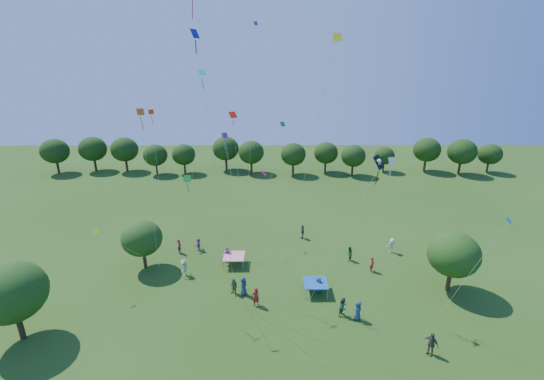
{
  "coord_description": "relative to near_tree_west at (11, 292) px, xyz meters",
  "views": [
    {
      "loc": [
        -0.16,
        -12.54,
        20.39
      ],
      "look_at": [
        0.0,
        14.0,
        11.0
      ],
      "focal_mm": 24.0,
      "sensor_mm": 36.0,
      "label": 1
    }
  ],
  "objects": [
    {
      "name": "crowd_person_10",
      "position": [
        31.07,
        -1.82,
        -3.29
      ],
      "size": [
        1.1,
        1.16,
        1.88
      ],
      "primitive_type": "imported",
      "rotation": [
        0.0,
        0.0,
        5.43
      ],
      "color": "#474039",
      "rests_on": "ground"
    },
    {
      "name": "small_kite_7",
      "position": [
        12.93,
        9.45,
        11.37
      ],
      "size": [
        3.69,
        2.26,
        18.46
      ],
      "color": "#0ED4C3"
    },
    {
      "name": "tent_blue",
      "position": [
        23.52,
        5.83,
        -3.19
      ],
      "size": [
        2.2,
        2.2,
        1.1
      ],
      "color": "#18509D",
      "rests_on": "ground"
    },
    {
      "name": "small_kite_1",
      "position": [
        6.67,
        16.24,
        8.21
      ],
      "size": [
        2.12,
        5.66,
        14.17
      ],
      "color": "red"
    },
    {
      "name": "small_kite_4",
      "position": [
        34.61,
        -0.75,
        4.37
      ],
      "size": [
        2.76,
        2.19,
        9.38
      ],
      "color": "#1175B1"
    },
    {
      "name": "crowd_person_11",
      "position": [
        14.74,
        11.41,
        -3.34
      ],
      "size": [
        1.63,
        1.53,
        1.77
      ],
      "primitive_type": "imported",
      "rotation": [
        0.0,
        0.0,
        0.72
      ],
      "color": "#AB6493",
      "rests_on": "ground"
    },
    {
      "name": "small_kite_3",
      "position": [
        19.59,
        7.77,
        7.36
      ],
      "size": [
        3.27,
        0.5,
        14.3
      ],
      "color": "#18853B"
    },
    {
      "name": "crowd_person_14",
      "position": [
        25.47,
        2.54,
        -3.36
      ],
      "size": [
        0.93,
        0.93,
        1.73
      ],
      "primitive_type": "imported",
      "rotation": [
        0.0,
        0.0,
        0.78
      ],
      "color": "#225134",
      "rests_on": "ground"
    },
    {
      "name": "crowd_person_0",
      "position": [
        26.59,
        2.04,
        -3.36
      ],
      "size": [
        0.58,
        0.91,
        1.73
      ],
      "primitive_type": "imported",
      "rotation": [
        0.0,
        0.0,
        1.43
      ],
      "color": "navy",
      "rests_on": "ground"
    },
    {
      "name": "crowd_person_1",
      "position": [
        18.03,
        3.94,
        -3.3
      ],
      "size": [
        0.82,
        0.73,
        1.85
      ],
      "primitive_type": "imported",
      "rotation": [
        0.0,
        0.0,
        3.68
      ],
      "color": "maroon",
      "rests_on": "ground"
    },
    {
      "name": "crowd_person_13",
      "position": [
        29.75,
        9.42,
        -3.41
      ],
      "size": [
        0.61,
        0.72,
        1.64
      ],
      "primitive_type": "imported",
      "rotation": [
        0.0,
        0.0,
        1.14
      ],
      "color": "maroon",
      "rests_on": "ground"
    },
    {
      "name": "crowd_person_8",
      "position": [
        27.85,
        11.57,
        -3.4
      ],
      "size": [
        0.71,
        0.92,
        1.65
      ],
      "primitive_type": "imported",
      "rotation": [
        0.0,
        0.0,
        4.33
      ],
      "color": "#214D28",
      "rests_on": "ground"
    },
    {
      "name": "small_kite_8",
      "position": [
        19.11,
        16.42,
        3.08
      ],
      "size": [
        3.47,
        1.68,
        7.27
      ],
      "color": "#F50E43"
    },
    {
      "name": "near_tree_north",
      "position": [
        6.23,
        10.29,
        -0.81
      ],
      "size": [
        4.09,
        4.09,
        5.27
      ],
      "color": "#422B19",
      "rests_on": "ground"
    },
    {
      "name": "near_tree_west",
      "position": [
        0.0,
        0.0,
        0.0
      ],
      "size": [
        5.07,
        5.07,
        6.52
      ],
      "color": "#422B19",
      "rests_on": "ground"
    },
    {
      "name": "treeline",
      "position": [
        17.73,
        44.95,
        -0.14
      ],
      "size": [
        88.01,
        8.77,
        6.77
      ],
      "color": "#422B19",
      "rests_on": "ground"
    },
    {
      "name": "crowd_person_9",
      "position": [
        10.68,
        8.79,
        -3.35
      ],
      "size": [
        0.79,
        1.24,
        1.76
      ],
      "primitive_type": "imported",
      "rotation": [
        0.0,
        0.0,
        4.46
      ],
      "color": "#B5A690",
      "rests_on": "ground"
    },
    {
      "name": "crowd_person_4",
      "position": [
        23.25,
        16.9,
        -3.35
      ],
      "size": [
        0.53,
        1.06,
        1.75
      ],
      "primitive_type": "imported",
      "rotation": [
        0.0,
        0.0,
        4.65
      ],
      "color": "#443E36",
      "rests_on": "ground"
    },
    {
      "name": "crowd_person_2",
      "position": [
        15.95,
        5.59,
        -3.43
      ],
      "size": [
        0.88,
        0.79,
        1.59
      ],
      "primitive_type": "imported",
      "rotation": [
        0.0,
        0.0,
        5.68
      ],
      "color": "#2A5926",
      "rests_on": "ground"
    },
    {
      "name": "small_kite_6",
      "position": [
        28.41,
        4.38,
        6.65
      ],
      "size": [
        2.38,
        0.67,
        12.08
      ],
      "color": "white"
    },
    {
      "name": "small_kite_10",
      "position": [
        22.36,
        0.8,
        12.18
      ],
      "size": [
        4.09,
        1.6,
        20.72
      ],
      "color": "yellow"
    },
    {
      "name": "pirate_kite",
      "position": [
        27.73,
        4.39,
        8.5
      ],
      "size": [
        5.64,
        1.96,
        12.14
      ],
      "color": "black"
    },
    {
      "name": "crowd_person_5",
      "position": [
        11.12,
        13.96,
        -3.44
      ],
      "size": [
        0.73,
        1.53,
        1.57
      ],
      "primitive_type": "imported",
      "rotation": [
        0.0,
        0.0,
        4.57
      ],
      "color": "#A864AB",
      "rests_on": "ground"
    },
    {
      "name": "small_kite_0",
      "position": [
        8.86,
        6.74,
        9.24
      ],
      "size": [
        0.88,
        1.89,
        15.58
      ],
      "color": "orange"
    },
    {
      "name": "small_kite_5",
      "position": [
        17.52,
        13.51,
        11.4
      ],
      "size": [
        1.54,
        3.06,
        22.69
      ],
      "color": "#A91C93"
    },
    {
      "name": "small_kite_2",
      "position": [
        4.63,
        6.69,
        1.06
      ],
      "size": [
        4.85,
        2.47,
        5.05
      ],
      "color": "yellow"
    },
    {
      "name": "crowd_person_3",
      "position": [
        33.0,
        13.3,
        -3.36
      ],
      "size": [
        1.24,
        0.83,
        1.74
      ],
      "primitive_type": "imported",
      "rotation": [
        0.0,
        0.0,
        5.97
      ],
      "color": "beige",
      "rests_on": "ground"
    },
    {
      "name": "red_high_kite",
      "position": [
        13.68,
        10.3,
        17.85
      ],
      "size": [
        5.42,
        7.83,
        26.35
      ],
      "color": "red"
    },
    {
      "name": "crowd_person_7",
      "position": [
        9.13,
        13.31,
        -3.37
      ],
      "size": [
        0.53,
        0.71,
        1.72
      ],
      "primitive_type": "imported",
      "rotation": [
        0.0,
        0.0,
        1.78
      ],
      "color": "maroon",
      "rests_on": "ground"
    },
    {
      "name": "small_kite_9",
      "position": [
        15.88,
        12.1,
        9.22
      ],
      "size": [
        1.23,
        0.82,
        14.57
      ],
      "color": "red"
    },
    {
      "name": "tent_red_stripe",
      "position": [
        15.49,
        10.76,
        -3.19
      ],
      "size": [
        2.2,
        2.2,
        1.1
      ],
      "color": "#F41C40",
      "rests_on": "ground"
    },
    {
      "name": "small_kite_11",
      "position": [
        13.53,
        3.56,
        5.9
      ],
      "size": [
        3.54,
        1.43,
        10.93
      ],
      "color": "#178228"
    },
    {
      "name": "crowd_person_12",
      "position": [
        16.85,
        5.54,
        -3.31
      ],
      "size": [
        0.79,
        1.02,
        1.83
      ],
      "primitive_type": "imported",
      "rotation": [
        0.0,
        0.0,
        1.95
      ],
      "color": "navy",
      "rests_on": "ground"
    },
    {
      "name": "small_kite_12",
      "position": [
        15.01,
        2.12,
        13.05
      ],
      "size": [
        1.69,
        4.05,
        21.0
      ],
      "color": "#1212B8"
    },
    {
      "name": "small_kite_13",
      "position": [
        14.74,
        15.4,
        6.77
      ],
      "size": [
        2.65,
        4.81,
        11.83
      ],
      "color": "#6C1A9C"
    },
    {
      "name": "crowd_person_6",
      "position": [
        23.83,
        5.9,
        -3.46
      ],
      "size": [
        0.68,
        0.86,
        1.54
      ],
      "primitive_type": "imported",
      "rotation": [
        0.0,
        0.0,
        4.3
      ],
      "color": "navy",
      "rests_on": "ground"
    },
    {
      "name": "near_tree_east",
      "position": [
        36.03,
        6.07,
        -0.38
      ],
      "size": [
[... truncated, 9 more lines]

